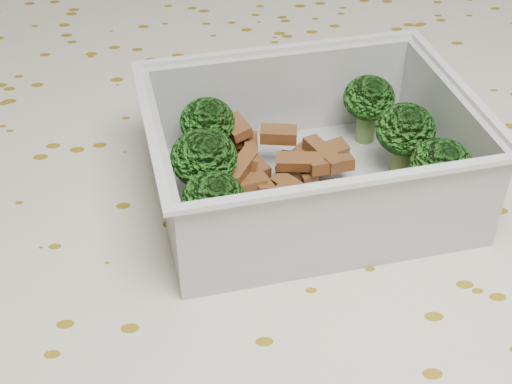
{
  "coord_description": "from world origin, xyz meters",
  "views": [
    {
      "loc": [
        -0.02,
        -0.32,
        1.03
      ],
      "look_at": [
        -0.01,
        -0.01,
        0.78
      ],
      "focal_mm": 50.0,
      "sensor_mm": 36.0,
      "label": 1
    }
  ],
  "objects": [
    {
      "name": "meat_pile",
      "position": [
        0.01,
        0.03,
        0.77
      ],
      "size": [
        0.09,
        0.07,
        0.03
      ],
      "color": "brown",
      "rests_on": "lunch_container"
    },
    {
      "name": "lunch_container",
      "position": [
        0.03,
        0.02,
        0.78
      ],
      "size": [
        0.21,
        0.18,
        0.07
      ],
      "color": "silver",
      "rests_on": "tablecloth"
    },
    {
      "name": "dining_table",
      "position": [
        0.0,
        0.0,
        0.67
      ],
      "size": [
        1.4,
        0.9,
        0.75
      ],
      "color": "brown",
      "rests_on": "ground"
    },
    {
      "name": "tablecloth",
      "position": [
        0.0,
        0.0,
        0.72
      ],
      "size": [
        1.46,
        0.96,
        0.19
      ],
      "color": "beige",
      "rests_on": "dining_table"
    },
    {
      "name": "broccoli_florets",
      "position": [
        0.02,
        0.02,
        0.79
      ],
      "size": [
        0.17,
        0.13,
        0.05
      ],
      "color": "#608C3F",
      "rests_on": "lunch_container"
    },
    {
      "name": "sausage",
      "position": [
        0.04,
        -0.02,
        0.78
      ],
      "size": [
        0.16,
        0.04,
        0.03
      ],
      "color": "red",
      "rests_on": "lunch_container"
    }
  ]
}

